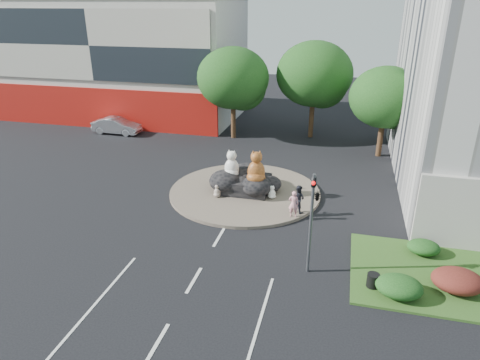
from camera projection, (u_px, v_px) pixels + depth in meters
The scene contains 21 objects.
ground at pixel (194, 280), 19.71m from camera, with size 120.00×120.00×0.00m, color black.
roundabout_island at pixel (245, 192), 28.61m from camera, with size 10.00×10.00×0.20m, color brown.
rock_plinth at pixel (245, 184), 28.40m from camera, with size 3.20×2.60×0.90m, color black, non-canonical shape.
shophouse_block at pixel (123, 58), 46.32m from camera, with size 25.20×12.30×17.40m.
grass_verge at pixel (462, 280), 19.66m from camera, with size 10.00×6.00×0.12m, color #31501A.
tree_left at pixel (234, 81), 38.28m from camera, with size 6.46×6.46×8.27m.
tree_mid at pixel (315, 77), 38.37m from camera, with size 6.84×6.84×8.76m.
tree_right at pixel (386, 100), 33.80m from camera, with size 5.70×5.70×7.30m.
hedge_near_green at pixel (399, 287), 18.35m from camera, with size 2.00×1.60×0.90m, color #143C13.
hedge_red at pixel (457, 281), 18.66m from camera, with size 2.20×1.76×0.99m, color #4D1B14.
hedge_back_green at pixel (424, 247), 21.44m from camera, with size 1.60×1.28×0.72m, color #143C13.
traffic_light at pixel (314, 203), 18.94m from camera, with size 0.44×1.24×5.00m.
street_lamp at pixel (476, 154), 22.20m from camera, with size 2.34×0.22×8.06m.
cat_white at pixel (232, 163), 28.03m from camera, with size 1.14×0.98×1.89m, color silver, non-canonical shape.
cat_tabby at pixel (256, 166), 27.19m from camera, with size 1.29×1.12×2.15m, color #AF5824, non-canonical shape.
kitten_calico at pixel (217, 190), 27.51m from camera, with size 0.53×0.46×0.88m, color beige, non-canonical shape.
kitten_white at pixel (272, 192), 27.30m from camera, with size 0.53×0.46×0.88m, color white, non-canonical shape.
pedestrian_pink at pixel (294, 204), 24.82m from camera, with size 0.59×0.39×1.61m, color pink.
pedestrian_dark at pixel (298, 199), 25.35m from camera, with size 0.84×0.65×1.72m, color #21222A.
parked_car at pixel (117, 126), 41.16m from camera, with size 1.65×4.72×1.56m, color #ABADB3.
litter_bin at pixel (373, 280), 18.98m from camera, with size 0.55×0.55×0.64m, color black.
Camera 1 is at (6.07, -15.35, 11.91)m, focal length 32.00 mm.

